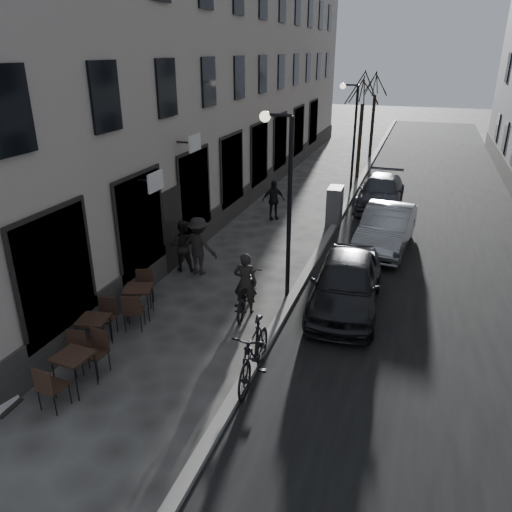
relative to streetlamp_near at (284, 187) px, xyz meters
The scene contains 22 objects.
ground 6.78m from the streetlamp_near, 88.36° to the right, with size 120.00×120.00×0.00m, color #393633.
road 11.23m from the streetlamp_near, 68.09° to the left, with size 7.30×60.00×0.00m, color black.
kerb 10.48m from the streetlamp_near, 87.87° to the left, with size 0.25×60.00×0.12m, color slate.
building_left 12.95m from the streetlamp_near, 119.03° to the left, with size 4.00×35.00×16.00m, color #AEA092.
streetlamp_near is the anchor object (origin of this frame).
streetlamp_far 12.00m from the streetlamp_near, 90.00° to the left, with size 0.90×0.28×5.09m.
tree_near 15.08m from the streetlamp_near, 89.72° to the left, with size 2.40×2.40×5.70m.
tree_far 21.05m from the streetlamp_near, 89.80° to the left, with size 2.40×2.40×5.70m.
bistro_set_a 6.72m from the streetlamp_near, 117.27° to the right, with size 0.73×1.70×0.99m.
bistro_set_b 5.91m from the streetlamp_near, 129.56° to the right, with size 0.76×1.67×0.96m.
bistro_set_c 4.78m from the streetlamp_near, 143.02° to the right, with size 0.98×1.74×1.00m.
sign_board 7.98m from the streetlamp_near, 120.82° to the right, with size 0.36×0.60×1.01m.
utility_cabinet 7.23m from the streetlamp_near, 87.71° to the left, with size 0.55×1.00×1.49m, color slate.
bicycle 2.99m from the streetlamp_near, 117.36° to the right, with size 0.69×1.97×1.03m, color black.
cyclist_rider 2.71m from the streetlamp_near, 117.36° to the right, with size 0.62×0.41×1.69m, color black.
pedestrian_near 4.21m from the streetlamp_near, 168.29° to the left, with size 0.81×0.63×1.66m, color black.
pedestrian_mid 3.67m from the streetlamp_near, 167.86° to the left, with size 1.19×0.68×1.84m, color black.
pedestrian_far 7.31m from the streetlamp_near, 108.64° to the left, with size 0.95×0.40×1.62m, color black.
car_near 3.04m from the streetlamp_near, ahead, with size 1.77×4.39×1.50m, color black.
car_mid 5.86m from the streetlamp_near, 62.38° to the left, with size 1.56×4.48×1.48m, color #94979D.
car_far 10.24m from the streetlamp_near, 79.57° to the left, with size 1.88×4.62×1.34m, color #373941.
moped 4.75m from the streetlamp_near, 82.56° to the right, with size 0.62×2.19×1.32m, color black.
Camera 1 is at (3.20, -6.37, 6.52)m, focal length 35.00 mm.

